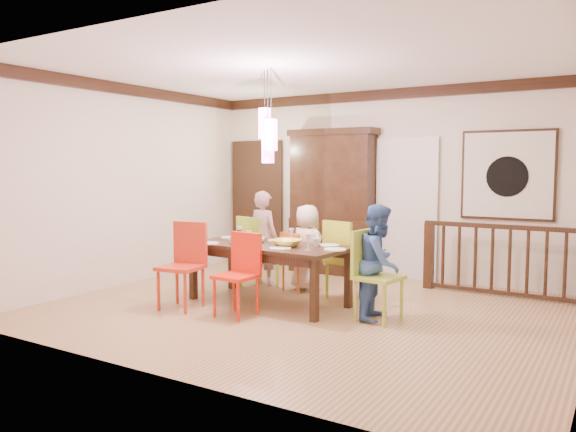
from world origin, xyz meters
The scene contains 36 objects.
floor centered at (0.00, 0.00, 0.00)m, with size 6.00×6.00×0.00m, color #906945.
ceiling centered at (0.00, 0.00, 2.90)m, with size 6.00×6.00×0.00m, color white.
wall_back centered at (0.00, 2.50, 1.45)m, with size 6.00×6.00×0.00m, color beige.
wall_left centered at (-3.00, 0.00, 1.45)m, with size 5.00×5.00×0.00m, color beige.
crown_molding centered at (0.00, 0.00, 2.82)m, with size 6.00×5.00×0.16m, color black, non-canonical shape.
panel_door centered at (-2.40, 2.45, 1.05)m, with size 1.04×0.07×2.24m, color black.
white_doorway centered at (0.35, 2.46, 1.05)m, with size 0.97×0.05×2.22m, color silver.
painting centered at (1.80, 2.46, 1.60)m, with size 1.25×0.06×1.25m.
pendant_cluster centered at (-0.57, 0.03, 2.11)m, with size 0.27×0.21×1.14m.
dining_table centered at (-0.57, 0.03, 0.66)m, with size 2.09×1.06×0.75m.
chair_far_left centered at (-1.22, 0.77, 0.58)m, with size 0.56×0.56×1.02m.
chair_far_mid centered at (-0.59, 0.82, 0.47)m, with size 0.46×0.46×0.82m.
chair_far_right centered at (0.18, 0.76, 0.59)m, with size 0.57×0.57×1.03m.
chair_near_left centered at (-1.32, -0.75, 0.60)m, with size 0.53×0.53×1.04m.
chair_near_mid centered at (-0.55, -0.67, 0.54)m, with size 0.45×0.45×0.95m.
chair_end_right centered at (0.93, -0.01, 0.58)m, with size 0.52×0.52×1.01m.
china_hutch centered at (-0.83, 2.30, 1.16)m, with size 1.46×0.46×2.31m.
balustrade centered at (1.84, 1.95, 0.50)m, with size 2.06×0.13×0.96m.
person_far_left centered at (-1.25, 0.94, 0.68)m, with size 0.50×0.33×1.37m, color #D6A3AE.
person_far_mid centered at (-0.52, 0.93, 0.60)m, with size 0.58×0.38×1.19m, color beige.
person_end_right centered at (0.89, 0.08, 0.65)m, with size 0.63×0.49×1.30m, color #385B9D.
serving_bowl centered at (-0.27, -0.02, 0.79)m, with size 0.35×0.35×0.09m, color gold.
small_bowl centered at (-0.79, 0.11, 0.78)m, with size 0.18×0.18×0.06m, color white.
cup_left centered at (-0.98, -0.14, 0.80)m, with size 0.12×0.12×0.09m, color silver.
cup_right centered at (0.05, 0.17, 0.80)m, with size 0.11×0.11×0.10m, color silver.
plate_far_left centered at (-1.35, 0.27, 0.76)m, with size 0.26×0.26×0.01m, color white.
plate_far_mid centered at (-0.63, 0.35, 0.76)m, with size 0.26×0.26×0.01m, color white.
plate_far_right centered at (0.15, 0.29, 0.76)m, with size 0.26×0.26×0.01m, color white.
plate_near_left centered at (-1.23, -0.33, 0.76)m, with size 0.26×0.26×0.01m, color white.
plate_near_mid centered at (-0.22, -0.25, 0.76)m, with size 0.26×0.26×0.01m, color white.
plate_end_right centered at (0.37, 0.01, 0.76)m, with size 0.26×0.26×0.01m, color white.
wine_glass_a centered at (-1.09, 0.13, 0.84)m, with size 0.08×0.08×0.19m, color #590C19, non-canonical shape.
wine_glass_b centered at (-0.36, 0.25, 0.84)m, with size 0.08×0.08×0.19m, color silver, non-canonical shape.
wine_glass_c centered at (-0.67, -0.24, 0.84)m, with size 0.08×0.08×0.19m, color #590C19, non-canonical shape.
wine_glass_d centered at (0.11, -0.16, 0.84)m, with size 0.08×0.08×0.19m, color silver, non-canonical shape.
napkin centered at (-0.60, -0.36, 0.76)m, with size 0.18×0.14×0.01m, color #D83359.
Camera 1 is at (3.27, -5.77, 1.71)m, focal length 35.00 mm.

